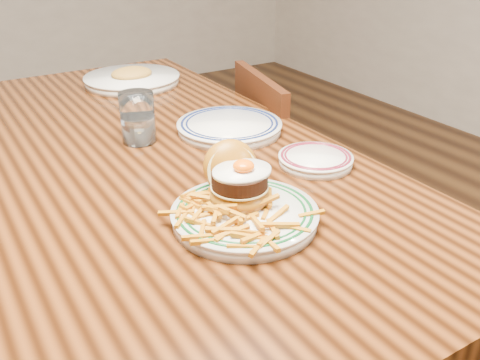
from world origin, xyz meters
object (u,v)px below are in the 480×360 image
main_plate (242,201)px  side_plate (316,159)px  table (146,186)px  chair_right (289,185)px

main_plate → side_plate: size_ratio=1.71×
table → main_plate: main_plate is taller
chair_right → side_plate: 0.61m
table → main_plate: size_ratio=5.73×
side_plate → main_plate: bearing=-156.5°
chair_right → main_plate: size_ratio=2.93×
table → chair_right: size_ratio=1.95×
main_plate → chair_right: bearing=61.6°
main_plate → side_plate: bearing=38.5°
side_plate → chair_right: bearing=59.0°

